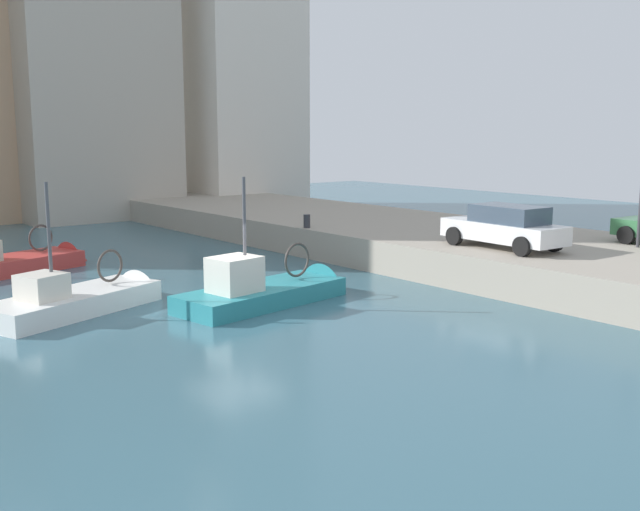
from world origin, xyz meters
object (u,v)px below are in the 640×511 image
object	(u,v)px
fishing_boat_teal	(272,298)
mooring_bollard_north	(307,221)
parked_car_white	(505,227)
fishing_boat_white	(85,307)
fishing_boat_red	(14,270)

from	to	relation	value
fishing_boat_teal	mooring_bollard_north	size ratio (longest dim) A/B	11.74
parked_car_white	mooring_bollard_north	world-z (taller)	parked_car_white
fishing_boat_teal	fishing_boat_white	distance (m)	5.47
parked_car_white	mooring_bollard_north	distance (m)	8.70
fishing_boat_teal	parked_car_white	xyz separation A→B (m)	(7.78, -2.65, 1.82)
mooring_bollard_north	parked_car_white	bearing A→B (deg)	-77.54
parked_car_white	fishing_boat_red	bearing A→B (deg)	134.78
fishing_boat_teal	fishing_boat_white	xyz separation A→B (m)	(-4.83, 2.57, -0.05)
fishing_boat_red	parked_car_white	xyz separation A→B (m)	(12.39, -12.48, 1.85)
fishing_boat_white	parked_car_white	bearing A→B (deg)	-22.48
fishing_boat_white	parked_car_white	world-z (taller)	fishing_boat_white
fishing_boat_teal	fishing_boat_white	world-z (taller)	fishing_boat_teal
fishing_boat_red	mooring_bollard_north	bearing A→B (deg)	-20.83
parked_car_white	fishing_boat_teal	bearing A→B (deg)	161.21
fishing_boat_teal	fishing_boat_red	bearing A→B (deg)	115.09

